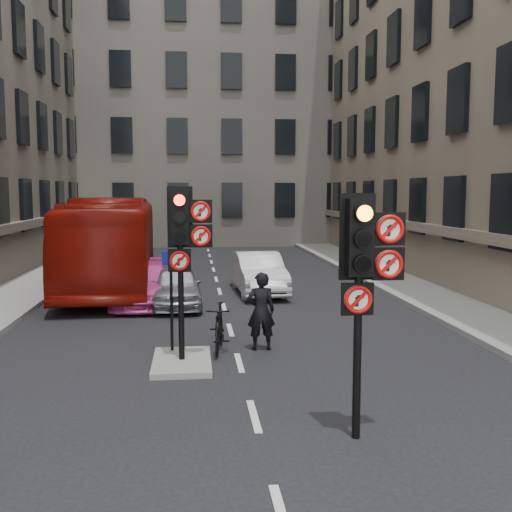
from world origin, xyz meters
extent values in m
plane|color=black|center=(0.00, 0.00, 0.00)|extent=(120.00, 120.00, 0.00)
cube|color=gray|center=(7.20, 12.00, 0.08)|extent=(3.00, 50.00, 0.16)
cube|color=gray|center=(-1.20, 5.00, 0.06)|extent=(1.20, 2.00, 0.12)
cube|color=gray|center=(0.00, 38.00, 10.00)|extent=(30.00, 14.00, 20.00)
cylinder|color=black|center=(1.40, 1.00, 1.20)|extent=(0.12, 0.12, 2.40)
cube|color=black|center=(1.40, 1.00, 2.95)|extent=(0.36, 0.28, 1.10)
cube|color=black|center=(1.40, 1.13, 2.95)|extent=(0.52, 0.03, 1.25)
cylinder|color=orange|center=(1.40, 0.76, 3.30)|extent=(0.22, 0.01, 0.22)
cylinder|color=black|center=(1.40, 0.76, 2.95)|extent=(0.22, 0.01, 0.22)
cylinder|color=black|center=(1.40, 0.76, 2.60)|extent=(0.22, 0.01, 0.22)
cube|color=black|center=(1.82, 0.98, 3.07)|extent=(0.47, 0.05, 0.47)
cylinder|color=white|center=(1.82, 0.94, 3.07)|extent=(0.41, 0.02, 0.41)
torus|color=#BF0C0A|center=(1.82, 0.93, 3.07)|extent=(0.41, 0.06, 0.41)
cube|color=#BF0C0A|center=(1.82, 0.92, 3.07)|extent=(0.25, 0.01, 0.25)
cube|color=black|center=(1.82, 0.98, 2.57)|extent=(0.47, 0.05, 0.47)
cylinder|color=white|center=(1.82, 0.94, 2.57)|extent=(0.41, 0.02, 0.41)
torus|color=#BF0C0A|center=(1.82, 0.93, 2.57)|extent=(0.41, 0.06, 0.41)
cube|color=#BF0C0A|center=(1.82, 0.92, 2.57)|extent=(0.25, 0.01, 0.25)
cube|color=black|center=(1.38, 0.98, 2.07)|extent=(0.47, 0.05, 0.47)
cylinder|color=white|center=(1.38, 0.94, 2.07)|extent=(0.41, 0.02, 0.41)
torus|color=#BF0C0A|center=(1.38, 0.93, 2.07)|extent=(0.41, 0.06, 0.41)
cube|color=#BF0C0A|center=(1.38, 0.92, 2.07)|extent=(0.25, 0.01, 0.25)
cylinder|color=black|center=(-1.20, 5.00, 1.32)|extent=(0.12, 0.12, 2.40)
cube|color=black|center=(-1.20, 5.00, 3.07)|extent=(0.36, 0.28, 1.10)
cube|color=black|center=(-1.20, 5.13, 3.07)|extent=(0.52, 0.03, 1.25)
cylinder|color=#FF1407|center=(-1.20, 4.75, 3.42)|extent=(0.22, 0.02, 0.22)
cylinder|color=black|center=(-1.20, 4.75, 3.07)|extent=(0.22, 0.02, 0.22)
cylinder|color=black|center=(-1.20, 4.75, 2.72)|extent=(0.22, 0.02, 0.22)
cube|color=black|center=(-0.78, 4.98, 3.19)|extent=(0.47, 0.05, 0.47)
cylinder|color=white|center=(-0.78, 4.94, 3.19)|extent=(0.41, 0.02, 0.41)
torus|color=#BF0C0A|center=(-0.78, 4.92, 3.19)|extent=(0.41, 0.06, 0.41)
cube|color=#BF0C0A|center=(-0.78, 4.92, 3.19)|extent=(0.25, 0.02, 0.25)
cube|color=black|center=(-0.78, 4.98, 2.69)|extent=(0.47, 0.05, 0.47)
cylinder|color=white|center=(-0.78, 4.94, 2.69)|extent=(0.41, 0.02, 0.41)
torus|color=#BF0C0A|center=(-0.78, 4.92, 2.69)|extent=(0.41, 0.06, 0.41)
cube|color=#BF0C0A|center=(-0.78, 4.92, 2.69)|extent=(0.25, 0.02, 0.25)
cube|color=black|center=(-1.22, 4.98, 2.19)|extent=(0.47, 0.05, 0.47)
cylinder|color=white|center=(-1.22, 4.94, 2.19)|extent=(0.41, 0.02, 0.41)
torus|color=#BF0C0A|center=(-1.22, 4.92, 2.19)|extent=(0.41, 0.06, 0.41)
cube|color=#BF0C0A|center=(-1.22, 4.92, 2.19)|extent=(0.25, 0.02, 0.25)
imported|color=#96989D|center=(-1.46, 11.38, 0.64)|extent=(1.64, 3.82, 1.28)
imported|color=silver|center=(1.36, 13.52, 0.72)|extent=(1.72, 4.41, 1.43)
imported|color=#D43E91|center=(-2.45, 11.94, 0.65)|extent=(2.07, 4.60, 1.31)
imported|color=maroon|center=(-3.95, 15.64, 1.67)|extent=(3.38, 12.13, 3.35)
imported|color=black|center=(-0.37, 6.00, 0.53)|extent=(0.71, 1.82, 1.07)
imported|color=black|center=(0.57, 6.00, 0.89)|extent=(0.67, 0.46, 1.79)
cylinder|color=black|center=(-1.42, 5.73, 1.19)|extent=(0.06, 0.06, 2.14)
cube|color=navy|center=(-1.42, 5.68, 2.15)|extent=(0.38, 0.07, 0.30)
camera|label=1|loc=(-0.96, -7.24, 3.61)|focal=42.00mm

